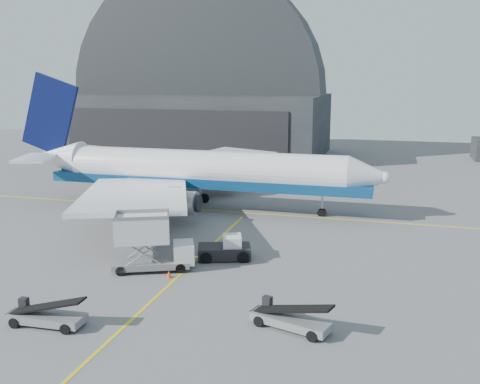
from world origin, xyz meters
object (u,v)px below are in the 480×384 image
(airliner, at_px, (191,171))
(belt_loader_b, at_px, (290,319))
(pushback_tug, at_px, (226,250))
(catering_truck, at_px, (150,243))
(belt_loader_a, at_px, (46,316))

(airliner, height_order, belt_loader_b, airliner)
(airliner, xyz_separation_m, pushback_tug, (9.40, -16.59, -3.72))
(catering_truck, distance_m, belt_loader_a, 11.19)
(airliner, height_order, belt_loader_a, airliner)
(belt_loader_b, bearing_deg, airliner, 138.59)
(airliner, height_order, catering_truck, airliner)
(belt_loader_a, relative_size, belt_loader_b, 0.96)
(belt_loader_b, bearing_deg, pushback_tug, 141.07)
(catering_truck, xyz_separation_m, belt_loader_a, (-2.10, -10.87, -1.65))
(catering_truck, height_order, pushback_tug, catering_truck)
(airliner, relative_size, catering_truck, 6.63)
(catering_truck, xyz_separation_m, pushback_tug, (5.05, 4.33, -1.48))
(catering_truck, relative_size, belt_loader_b, 1.27)
(airliner, bearing_deg, catering_truck, -78.25)
(belt_loader_b, bearing_deg, belt_loader_a, -148.79)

